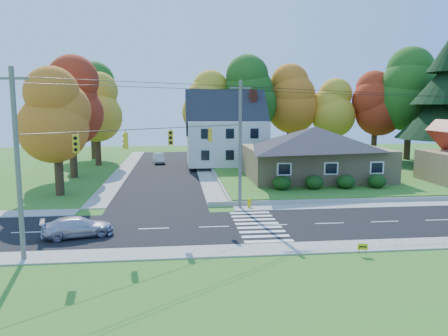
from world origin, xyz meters
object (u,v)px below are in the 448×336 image
object	(u,v)px
silver_sedan	(78,227)
white_car	(159,158)
ranch_house	(315,152)
fire_hydrant	(249,204)

from	to	relation	value
silver_sedan	white_car	distance (m)	34.82
white_car	silver_sedan	bearing A→B (deg)	-102.13
ranch_house	silver_sedan	world-z (taller)	ranch_house
silver_sedan	fire_hydrant	size ratio (longest dim) A/B	5.61
ranch_house	silver_sedan	bearing A→B (deg)	-139.96
ranch_house	fire_hydrant	bearing A→B (deg)	-128.86
silver_sedan	fire_hydrant	xyz separation A→B (m)	(11.80, 6.41, -0.28)
silver_sedan	fire_hydrant	distance (m)	13.43
ranch_house	fire_hydrant	xyz separation A→B (m)	(-8.76, -10.87, -2.90)
ranch_house	white_car	world-z (taller)	ranch_house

